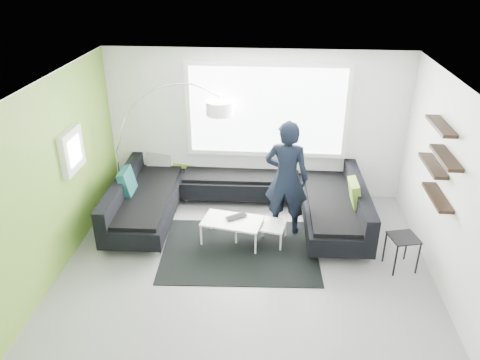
% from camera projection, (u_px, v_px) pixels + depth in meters
% --- Properties ---
extents(ground, '(5.50, 5.50, 0.00)m').
position_uv_depth(ground, '(246.00, 270.00, 7.04)').
color(ground, gray).
rests_on(ground, ground).
extents(room_shell, '(5.54, 5.04, 2.82)m').
position_uv_depth(room_shell, '(250.00, 154.00, 6.42)').
color(room_shell, white).
rests_on(room_shell, ground).
extents(sectional_sofa, '(4.34, 2.75, 0.92)m').
position_uv_depth(sectional_sofa, '(239.00, 198.00, 8.21)').
color(sectional_sofa, black).
rests_on(sectional_sofa, ground).
extents(rug, '(2.55, 1.91, 0.01)m').
position_uv_depth(rug, '(240.00, 250.00, 7.48)').
color(rug, black).
rests_on(rug, ground).
extents(coffee_table, '(1.34, 0.94, 0.40)m').
position_uv_depth(coffee_table, '(247.00, 231.00, 7.64)').
color(coffee_table, white).
rests_on(coffee_table, ground).
extents(arc_lamp, '(2.33, 1.47, 2.29)m').
position_uv_depth(arc_lamp, '(116.00, 151.00, 8.21)').
color(arc_lamp, silver).
rests_on(arc_lamp, ground).
extents(side_table, '(0.48, 0.48, 0.54)m').
position_uv_depth(side_table, '(401.00, 252.00, 6.97)').
color(side_table, black).
rests_on(side_table, ground).
extents(person, '(0.88, 0.71, 1.97)m').
position_uv_depth(person, '(286.00, 178.00, 7.60)').
color(person, black).
rests_on(person, ground).
extents(laptop, '(0.57, 0.57, 0.03)m').
position_uv_depth(laptop, '(238.00, 218.00, 7.58)').
color(laptop, black).
rests_on(laptop, coffee_table).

